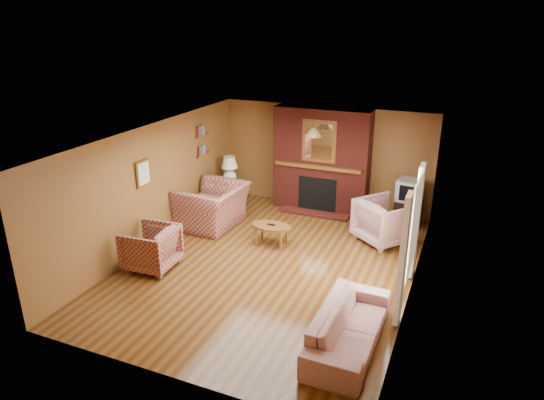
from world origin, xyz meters
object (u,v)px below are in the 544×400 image
at_px(floral_armchair, 384,221).
at_px(crt_tv, 410,190).
at_px(fireplace, 321,161).
at_px(plaid_armchair, 151,248).
at_px(coffee_table, 271,228).
at_px(tv_stand, 408,213).
at_px(floral_sofa, 349,327).
at_px(table_lamp, 230,168).
at_px(plaid_loveseat, 213,206).
at_px(side_table, 230,193).

bearing_deg(floral_armchair, crt_tv, -69.78).
xyz_separation_m(fireplace, plaid_armchair, (-1.95, -3.92, -0.79)).
relative_size(coffee_table, tv_stand, 1.36).
distance_m(fireplace, floral_sofa, 5.17).
height_order(plaid_armchair, coffee_table, plaid_armchair).
height_order(fireplace, table_lamp, fireplace).
distance_m(table_lamp, crt_tv, 4.17).
bearing_deg(plaid_armchair, table_lamp, 178.77).
height_order(fireplace, floral_armchair, fireplace).
relative_size(plaid_loveseat, floral_sofa, 0.70).
relative_size(fireplace, tv_stand, 4.12).
height_order(plaid_loveseat, plaid_armchair, plaid_loveseat).
xyz_separation_m(coffee_table, side_table, (-1.79, 1.69, -0.09)).
height_order(side_table, table_lamp, table_lamp).
distance_m(floral_armchair, side_table, 3.88).
relative_size(fireplace, crt_tv, 4.20).
bearing_deg(coffee_table, side_table, 136.57).
height_order(fireplace, tv_stand, fireplace).
distance_m(table_lamp, tv_stand, 4.21).
distance_m(fireplace, side_table, 2.35).
bearing_deg(fireplace, table_lamp, -165.71).
distance_m(floral_sofa, table_lamp, 5.83).
distance_m(plaid_loveseat, plaid_armchair, 2.10).
bearing_deg(floral_sofa, fireplace, 22.49).
distance_m(floral_sofa, side_table, 5.79).
bearing_deg(tv_stand, plaid_loveseat, -153.18).
distance_m(plaid_armchair, table_lamp, 3.43).
xyz_separation_m(plaid_armchair, crt_tv, (4.00, 3.73, 0.42)).
bearing_deg(fireplace, coffee_table, -97.95).
xyz_separation_m(floral_sofa, side_table, (-4.00, 4.19, -0.01)).
height_order(floral_sofa, side_table, floral_sofa).
bearing_deg(floral_sofa, floral_armchair, 3.46).
relative_size(table_lamp, tv_stand, 1.11).
distance_m(plaid_loveseat, table_lamp, 1.40).
height_order(plaid_loveseat, crt_tv, crt_tv).
height_order(plaid_loveseat, floral_armchair, plaid_loveseat).
bearing_deg(coffee_table, plaid_armchair, -134.03).
height_order(plaid_armchair, side_table, plaid_armchair).
relative_size(plaid_armchair, tv_stand, 1.49).
bearing_deg(table_lamp, fireplace, 14.29).
bearing_deg(plaid_armchair, side_table, 178.77).
relative_size(side_table, table_lamp, 0.86).
bearing_deg(tv_stand, side_table, -171.25).
relative_size(fireplace, coffee_table, 3.04).
height_order(table_lamp, crt_tv, table_lamp).
distance_m(fireplace, floral_armchair, 2.22).
distance_m(fireplace, table_lamp, 2.18).
relative_size(plaid_loveseat, tv_stand, 2.41).
relative_size(plaid_armchair, side_table, 1.56).
height_order(tv_stand, crt_tv, crt_tv).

